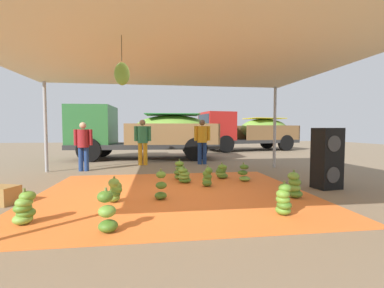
# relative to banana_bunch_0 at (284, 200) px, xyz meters

# --- Properties ---
(ground_plane) EXTENTS (40.00, 40.00, 0.00)m
(ground_plane) POSITION_rel_banana_bunch_0_xyz_m (-1.60, 4.70, -0.24)
(ground_plane) COLOR #7F6B51
(tarp_orange) EXTENTS (5.62, 4.85, 0.01)m
(tarp_orange) POSITION_rel_banana_bunch_0_xyz_m (-1.60, 1.70, -0.24)
(tarp_orange) COLOR orange
(tarp_orange) RESTS_ON ground
(tent_canopy) EXTENTS (8.00, 7.00, 2.90)m
(tent_canopy) POSITION_rel_banana_bunch_0_xyz_m (-1.60, 1.60, 2.58)
(tent_canopy) COLOR #9EA0A5
(tent_canopy) RESTS_ON ground
(banana_bunch_0) EXTENTS (0.32, 0.34, 0.54)m
(banana_bunch_0) POSITION_rel_banana_bunch_0_xyz_m (0.00, 0.00, 0.00)
(banana_bunch_0) COLOR #60932D
(banana_bunch_0) RESTS_ON tarp_orange
(banana_bunch_1) EXTENTS (0.42, 0.42, 0.54)m
(banana_bunch_1) POSITION_rel_banana_bunch_0_xyz_m (-1.34, 3.17, -0.01)
(banana_bunch_1) COLOR #60932D
(banana_bunch_1) RESTS_ON tarp_orange
(banana_bunch_2) EXTENTS (0.30, 0.30, 0.49)m
(banana_bunch_2) POSITION_rel_banana_bunch_0_xyz_m (-0.77, 2.21, -0.02)
(banana_bunch_2) COLOR #477523
(banana_bunch_2) RESTS_ON tarp_orange
(banana_bunch_3) EXTENTS (0.45, 0.44, 0.43)m
(banana_bunch_3) POSITION_rel_banana_bunch_0_xyz_m (-1.28, 2.68, -0.06)
(banana_bunch_3) COLOR #518428
(banana_bunch_3) RESTS_ON tarp_orange
(banana_bunch_4) EXTENTS (0.35, 0.34, 0.58)m
(banana_bunch_4) POSITION_rel_banana_bunch_0_xyz_m (-2.62, -0.31, 0.01)
(banana_bunch_4) COLOR #477523
(banana_bunch_4) RESTS_ON tarp_orange
(banana_bunch_5) EXTENTS (0.30, 0.33, 0.59)m
(banana_bunch_5) POSITION_rel_banana_bunch_0_xyz_m (-1.88, 1.23, 0.01)
(banana_bunch_5) COLOR #477523
(banana_bunch_5) RESTS_ON tarp_orange
(banana_bunch_6) EXTENTS (0.45, 0.42, 0.44)m
(banana_bunch_6) POSITION_rel_banana_bunch_0_xyz_m (-0.18, 3.17, -0.05)
(banana_bunch_6) COLOR #477523
(banana_bunch_6) RESTS_ON tarp_orange
(banana_bunch_7) EXTENTS (0.36, 0.35, 0.48)m
(banana_bunch_7) POSITION_rel_banana_bunch_0_xyz_m (-2.74, 1.15, -0.03)
(banana_bunch_7) COLOR #6B9E38
(banana_bunch_7) RESTS_ON tarp_orange
(banana_bunch_8) EXTENTS (0.39, 0.38, 0.55)m
(banana_bunch_8) POSITION_rel_banana_bunch_0_xyz_m (0.72, 0.96, 0.00)
(banana_bunch_8) COLOR #518428
(banana_bunch_8) RESTS_ON tarp_orange
(banana_bunch_9) EXTENTS (0.39, 0.40, 0.49)m
(banana_bunch_9) POSITION_rel_banana_bunch_0_xyz_m (0.29, 2.71, -0.03)
(banana_bunch_9) COLOR #75A83D
(banana_bunch_9) RESTS_ON tarp_orange
(banana_bunch_10) EXTENTS (0.39, 0.38, 0.51)m
(banana_bunch_10) POSITION_rel_banana_bunch_0_xyz_m (-3.83, 0.15, -0.02)
(banana_bunch_10) COLOR #75A83D
(banana_bunch_10) RESTS_ON tarp_orange
(cargo_truck_main) EXTENTS (6.66, 2.67, 2.40)m
(cargo_truck_main) POSITION_rel_banana_bunch_0_xyz_m (-2.58, 8.46, 1.02)
(cargo_truck_main) COLOR #2D2D2D
(cargo_truck_main) RESTS_ON ground
(cargo_truck_far) EXTENTS (6.47, 3.31, 2.40)m
(cargo_truck_far) POSITION_rel_banana_bunch_0_xyz_m (3.83, 12.40, 1.02)
(cargo_truck_far) COLOR #2D2D2D
(cargo_truck_far) RESTS_ON ground
(worker_0) EXTENTS (0.58, 0.35, 1.58)m
(worker_0) POSITION_rel_banana_bunch_0_xyz_m (-4.29, 5.07, 0.68)
(worker_0) COLOR navy
(worker_0) RESTS_ON ground
(worker_1) EXTENTS (0.63, 0.39, 1.73)m
(worker_1) POSITION_rel_banana_bunch_0_xyz_m (-0.18, 6.20, 0.77)
(worker_1) COLOR navy
(worker_1) RESTS_ON ground
(worker_2) EXTENTS (0.63, 0.39, 1.72)m
(worker_2) POSITION_rel_banana_bunch_0_xyz_m (-2.46, 6.26, 0.76)
(worker_2) COLOR orange
(worker_2) RESTS_ON ground
(speaker_stack) EXTENTS (0.62, 0.53, 1.39)m
(speaker_stack) POSITION_rel_banana_bunch_0_xyz_m (1.90, 1.67, 0.45)
(speaker_stack) COLOR black
(speaker_stack) RESTS_ON ground
(crate_1) EXTENTS (0.57, 0.52, 0.33)m
(crate_1) POSITION_rel_banana_bunch_0_xyz_m (-4.72, 1.30, -0.08)
(crate_1) COLOR olive
(crate_1) RESTS_ON ground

